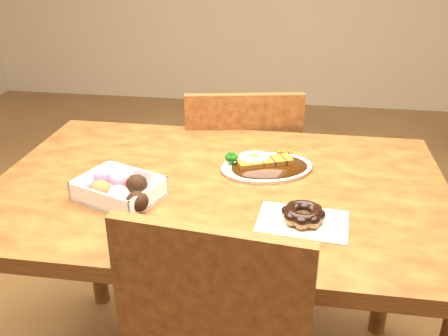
# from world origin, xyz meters

# --- Properties ---
(table) EXTENTS (1.20, 0.80, 0.75)m
(table) POSITION_xyz_m (0.00, 0.00, 0.65)
(table) COLOR #4F200F
(table) RESTS_ON ground
(chair_far) EXTENTS (0.49, 0.49, 0.87)m
(chair_far) POSITION_xyz_m (-0.01, 0.54, 0.48)
(chair_far) COLOR #4F200F
(chair_far) RESTS_ON ground
(katsu_curry_plate) EXTENTS (0.30, 0.26, 0.05)m
(katsu_curry_plate) POSITION_xyz_m (0.11, 0.10, 0.76)
(katsu_curry_plate) COLOR white
(katsu_curry_plate) RESTS_ON table
(donut_box) EXTENTS (0.24, 0.21, 0.06)m
(donut_box) POSITION_xyz_m (-0.24, -0.12, 0.78)
(donut_box) COLOR white
(donut_box) RESTS_ON table
(pon_de_ring) EXTENTS (0.22, 0.16, 0.04)m
(pon_de_ring) POSITION_xyz_m (0.22, -0.17, 0.77)
(pon_de_ring) COLOR silver
(pon_de_ring) RESTS_ON table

